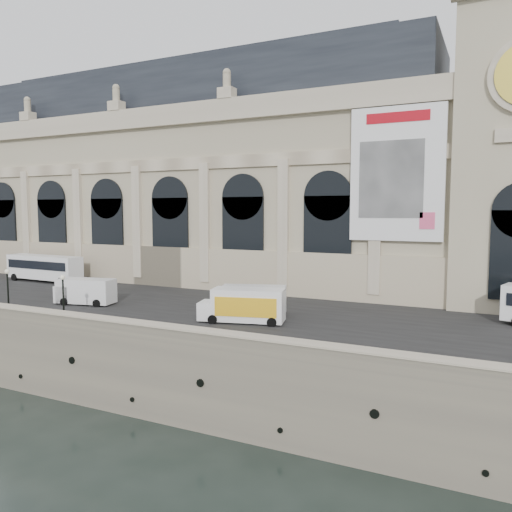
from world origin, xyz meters
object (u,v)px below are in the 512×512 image
at_px(box_truck, 244,306).
at_px(bus_left, 44,267).
at_px(van_b, 83,291).
at_px(van_c, 250,300).
at_px(lamp_right, 63,298).
at_px(lamp_left, 8,291).

bearing_deg(box_truck, bus_left, 164.17).
bearing_deg(van_b, box_truck, -0.75).
bearing_deg(bus_left, van_c, -11.40).
relative_size(box_truck, lamp_right, 1.91).
height_order(van_b, lamp_right, lamp_right).
distance_m(box_truck, lamp_right, 15.57).
xyz_separation_m(van_b, lamp_left, (-3.09, -6.16, 0.70)).
xyz_separation_m(box_truck, lamp_left, (-21.44, -5.91, 0.57)).
relative_size(van_b, lamp_right, 1.57).
xyz_separation_m(bus_left, van_b, (16.47, -9.63, -0.64)).
bearing_deg(bus_left, van_b, -30.32).
distance_m(bus_left, van_b, 19.10).
bearing_deg(lamp_right, van_c, 34.01).
bearing_deg(box_truck, van_c, 107.24).
xyz_separation_m(bus_left, lamp_right, (20.47, -15.88, -0.00)).
bearing_deg(lamp_left, van_c, 23.62).
bearing_deg(box_truck, lamp_left, -164.58).
bearing_deg(lamp_right, lamp_left, 179.30).
distance_m(bus_left, box_truck, 36.20).
bearing_deg(box_truck, van_b, 179.25).
relative_size(van_b, lamp_left, 1.52).
bearing_deg(van_b, van_c, 9.15).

